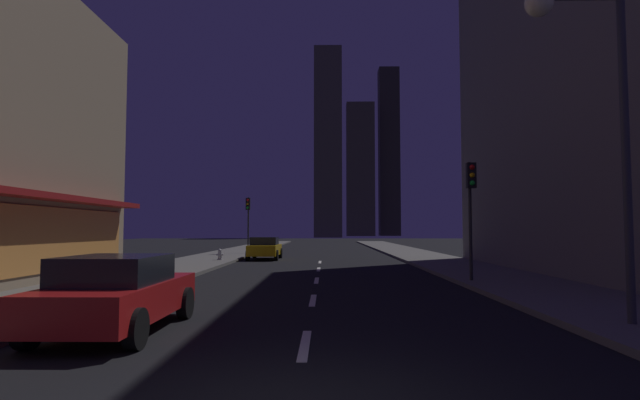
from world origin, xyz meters
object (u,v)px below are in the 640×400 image
at_px(fire_hydrant_far_left, 220,255).
at_px(traffic_light_near_right, 471,194).
at_px(car_parked_far, 265,248).
at_px(street_lamp_right, 581,71).
at_px(traffic_light_far_left, 248,213).
at_px(car_parked_near, 117,293).

xyz_separation_m(fire_hydrant_far_left, traffic_light_near_right, (11.40, -11.57, 2.74)).
distance_m(car_parked_far, street_lamp_right, 24.41).
xyz_separation_m(fire_hydrant_far_left, traffic_light_far_left, (0.40, 7.82, 2.74)).
distance_m(car_parked_far, fire_hydrant_far_left, 3.67).
bearing_deg(car_parked_far, street_lamp_right, -68.05).
relative_size(traffic_light_near_right, street_lamp_right, 0.64).
distance_m(car_parked_near, fire_hydrant_far_left, 19.78).
relative_size(car_parked_near, traffic_light_near_right, 1.01).
relative_size(fire_hydrant_far_left, traffic_light_near_right, 0.16).
bearing_deg(traffic_light_near_right, car_parked_far, 122.26).
xyz_separation_m(car_parked_near, traffic_light_far_left, (-1.90, 27.46, 2.45)).
distance_m(car_parked_near, traffic_light_far_left, 27.64).
xyz_separation_m(car_parked_far, traffic_light_near_right, (9.10, -14.42, 2.45)).
height_order(car_parked_near, traffic_light_far_left, traffic_light_far_left).
height_order(fire_hydrant_far_left, traffic_light_near_right, traffic_light_near_right).
bearing_deg(car_parked_far, traffic_light_near_right, -57.74).
bearing_deg(traffic_light_far_left, street_lamp_right, -68.24).
xyz_separation_m(car_parked_far, traffic_light_far_left, (-1.90, 4.97, 2.45)).
bearing_deg(traffic_light_far_left, car_parked_far, -69.09).
distance_m(traffic_light_near_right, street_lamp_right, 8.09).
bearing_deg(car_parked_near, street_lamp_right, 1.32).
height_order(fire_hydrant_far_left, street_lamp_right, street_lamp_right).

